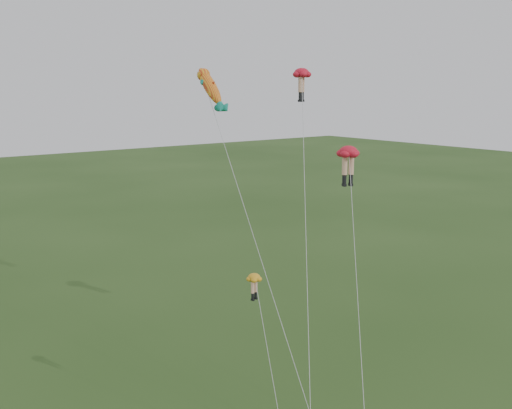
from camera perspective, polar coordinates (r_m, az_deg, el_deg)
legs_kite_red_high at (r=39.61m, az=4.59°, el=12.14°), size 9.31×11.53×20.08m
legs_kite_red_mid at (r=38.19m, az=9.24°, el=4.67°), size 7.71×9.35×15.01m
legs_kite_yellow at (r=28.91m, az=0.05°, el=-8.78°), size 1.00×3.05×9.59m
fish_kite at (r=37.36m, az=-4.58°, el=11.53°), size 2.65×15.02×20.30m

